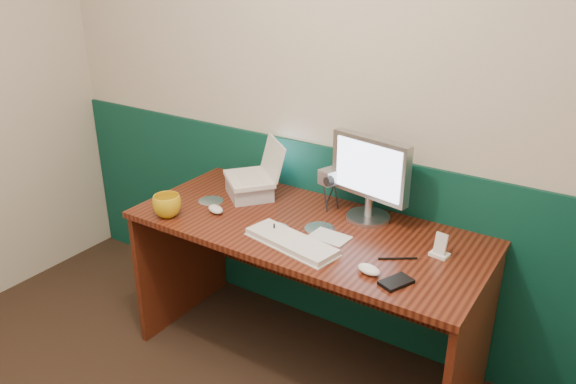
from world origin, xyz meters
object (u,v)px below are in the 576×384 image
Objects in this scene: laptop at (248,160)px; mug at (167,206)px; keyboard at (291,243)px; monitor at (370,180)px; camcorder at (331,189)px; desk at (305,297)px.

laptop is 2.04× the size of mug.
keyboard is at bearing 4.59° from laptop.
monitor is 0.93m from mug.
monitor reaches higher than keyboard.
laptop is 0.43m from camcorder.
keyboard reaches higher than desk.
laptop reaches higher than desk.
monitor is (0.20, 0.22, 0.57)m from desk.
mug reaches higher than desk.
laptop is at bearing -160.95° from monitor.
mug is at bearing -74.99° from laptop.
monitor is 0.47m from keyboard.
laptop reaches higher than keyboard.
keyboard is (0.45, -0.31, -0.18)m from laptop.
desk is 6.00× the size of laptop.
desk is 0.77m from mug.
laptop is at bearing 162.64° from desk.
keyboard is 0.41m from camcorder.
mug is at bearing -156.06° from desk.
camcorder is (-0.20, 0.00, -0.09)m from monitor.
camcorder is at bearing 106.48° from keyboard.
keyboard is at bearing -77.94° from desk.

